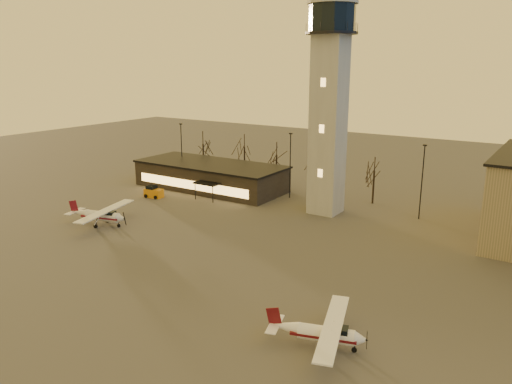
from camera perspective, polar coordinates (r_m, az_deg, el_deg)
ground at (r=47.52m, az=-8.16°, el=-11.14°), size 220.00×220.00×0.00m
control_tower at (r=68.29m, az=8.38°, el=10.94°), size 6.80×6.80×32.60m
terminal at (r=83.53m, az=-5.20°, el=1.86°), size 25.40×12.20×4.30m
light_poles at (r=70.51m, az=8.76°, el=2.07°), size 58.50×12.25×10.14m
tree_row at (r=83.96m, az=2.26°, el=4.61°), size 37.20×9.20×8.80m
cessna_front at (r=38.59m, az=8.19°, el=-16.06°), size 8.03×9.92×2.76m
cessna_rear at (r=67.36m, az=-17.01°, el=-2.85°), size 8.87×11.06×3.06m
service_cart at (r=79.64m, az=-11.64°, el=-0.11°), size 2.99×2.05×1.81m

